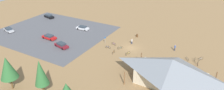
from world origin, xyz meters
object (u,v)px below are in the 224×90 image
object	(u,v)px
trash_bin	(137,36)
visitor_at_bikes	(175,48)
bicycle_yellow_by_bin	(128,53)
car_silver_back_corner	(9,30)
bicycle_white_front_row	(201,59)
bicycle_blue_edge_south	(108,47)
bicycle_green_yard_front	(194,69)
car_maroon_end_stall	(61,45)
car_red_inner_stall	(49,37)
bicycle_red_yard_center	(198,63)
bicycle_orange_near_porch	(114,52)
lot_sign	(105,39)
car_black_by_curb	(49,16)
bicycle_teal_edge_north	(120,48)
bike_pavilion	(171,71)
pine_center	(40,73)
bicycle_purple_lone_east	(114,44)
bicycle_black_yard_left	(195,60)
visitor_crossing_yard	(132,41)
pine_east	(7,68)
car_white_aisle_side	(83,28)
bicycle_silver_near_sign	(187,59)

from	to	relation	value
trash_bin	visitor_at_bikes	size ratio (longest dim) A/B	0.51
bicycle_yellow_by_bin	car_silver_back_corner	distance (m)	41.57
bicycle_white_front_row	bicycle_blue_edge_south	bearing A→B (deg)	13.58
bicycle_green_yard_front	bicycle_yellow_by_bin	bearing A→B (deg)	2.48
car_maroon_end_stall	car_red_inner_stall	distance (m)	7.55
bicycle_red_yard_center	bicycle_orange_near_porch	xyz separation A→B (m)	(20.59, 4.76, -0.04)
lot_sign	car_black_by_curb	size ratio (longest dim) A/B	0.45
bicycle_teal_edge_north	bike_pavilion	bearing A→B (deg)	150.00
bike_pavilion	pine_center	xyz separation A→B (m)	(19.80, 15.35, 1.96)
lot_sign	car_maroon_end_stall	bearing A→B (deg)	40.45
bicycle_white_front_row	visitor_at_bikes	bearing A→B (deg)	-16.47
bicycle_purple_lone_east	bicycle_red_yard_center	xyz separation A→B (m)	(-22.99, -0.35, 0.03)
trash_bin	bicycle_teal_edge_north	world-z (taller)	trash_bin
bicycle_black_yard_left	bicycle_green_yard_front	distance (m)	4.39
lot_sign	bicycle_teal_edge_north	bearing A→B (deg)	171.24
bicycle_black_yard_left	visitor_crossing_yard	size ratio (longest dim) A/B	1.04
bicycle_red_yard_center	pine_center	bearing A→B (deg)	48.08
bicycle_white_front_row	visitor_crossing_yard	world-z (taller)	visitor_crossing_yard
bicycle_purple_lone_east	bicycle_black_yard_left	xyz separation A→B (m)	(-22.08, -1.80, 0.03)
pine_east	car_maroon_end_stall	distance (m)	19.72
bicycle_purple_lone_east	visitor_crossing_yard	world-z (taller)	visitor_crossing_yard
pine_center	car_white_aisle_side	xyz separation A→B (m)	(14.11, -31.12, -4.72)
bicycle_yellow_by_bin	pine_center	bearing A→B (deg)	73.48
pine_center	bicycle_red_yard_center	world-z (taller)	pine_center
car_white_aisle_side	pine_east	bearing A→B (deg)	101.59
bicycle_black_yard_left	bicycle_silver_near_sign	distance (m)	1.84
bicycle_green_yard_front	bicycle_red_yard_center	bearing A→B (deg)	-95.59
visitor_at_bikes	pine_east	bearing A→B (deg)	53.08
bicycle_green_yard_front	car_silver_back_corner	distance (m)	58.22
bicycle_white_front_row	visitor_at_bikes	size ratio (longest dim) A/B	0.77
bicycle_silver_near_sign	car_red_inner_stall	size ratio (longest dim) A/B	0.31
bicycle_white_front_row	bicycle_orange_near_porch	world-z (taller)	bicycle_white_front_row
pine_center	bicycle_blue_edge_south	xyz separation A→B (m)	(-0.30, -23.40, -5.04)
pine_east	bicycle_green_yard_front	xyz separation A→B (m)	(-30.88, -24.89, -4.57)
car_silver_back_corner	car_red_inner_stall	world-z (taller)	car_silver_back_corner
bicycle_orange_near_porch	car_black_by_curb	size ratio (longest dim) A/B	0.35
lot_sign	bicycle_silver_near_sign	world-z (taller)	lot_sign
bicycle_teal_edge_north	bicycle_black_yard_left	bearing A→B (deg)	-170.76
bicycle_white_front_row	visitor_at_bikes	xyz separation A→B (m)	(6.97, -2.06, 0.52)
bicycle_teal_edge_north	bicycle_yellow_by_bin	bearing A→B (deg)	148.87
bicycle_teal_edge_north	bicycle_green_yard_front	distance (m)	19.91
bicycle_yellow_by_bin	visitor_crossing_yard	world-z (taller)	visitor_crossing_yard
bicycle_white_front_row	visitor_at_bikes	distance (m)	7.29
bike_pavilion	bicycle_blue_edge_south	world-z (taller)	bike_pavilion
bicycle_red_yard_center	car_red_inner_stall	world-z (taller)	car_red_inner_stall
lot_sign	pine_east	bearing A→B (deg)	78.31
bicycle_blue_edge_south	bicycle_white_front_row	bearing A→B (deg)	-166.42
bicycle_yellow_by_bin	bicycle_teal_edge_north	bearing A→B (deg)	-31.13
trash_bin	bicycle_blue_edge_south	bearing A→B (deg)	70.07
trash_bin	bicycle_silver_near_sign	xyz separation A→B (m)	(-16.63, 7.23, -0.08)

